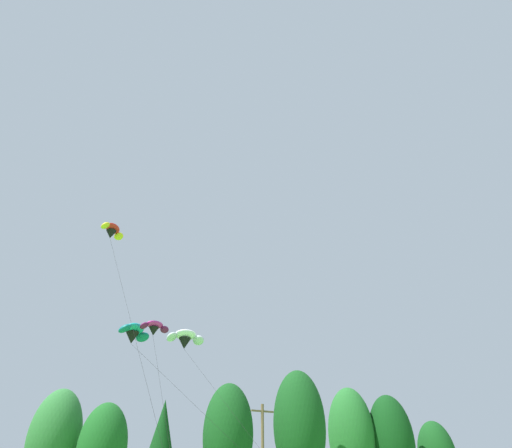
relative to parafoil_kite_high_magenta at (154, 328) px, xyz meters
name	(u,v)px	position (x,y,z in m)	size (l,w,h in m)	color
treeline_tree_e	(54,439)	(-4.95, 16.30, -6.77)	(4.97, 4.97, 11.73)	#472D19
treeline_tree_f	(102,448)	(-0.80, 12.84, -7.71)	(4.55, 4.55, 10.18)	#472D19
treeline_tree_g	(161,443)	(5.67, 16.62, -6.65)	(4.14, 4.14, 11.53)	#472D19
treeline_tree_h	(228,434)	(11.98, 13.41, -5.87)	(5.37, 5.37, 13.22)	#472D19
treeline_tree_i	(299,425)	(20.47, 12.86, -4.57)	(5.95, 5.95, 15.36)	#472D19
treeline_tree_j	(352,436)	(29.27, 15.24, -5.06)	(5.73, 5.73, 14.56)	#472D19
treeline_tree_k	(392,441)	(33.87, 13.34, -5.59)	(5.49, 5.49, 13.68)	#472D19
parafoil_kite_high_magenta	(154,328)	(0.00, 0.00, 0.00)	(2.58, 11.60, 12.86)	#D12893
parafoil_kite_mid_teal	(133,333)	(-1.41, 0.95, -0.33)	(11.30, 11.76, 13.18)	teal
parafoil_kite_far_red_yellow	(112,231)	(-4.69, -0.69, 7.48)	(5.86, 11.54, 20.43)	red
parafoil_kite_low_white	(185,339)	(4.31, 5.98, 1.37)	(5.96, 16.05, 14.95)	white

